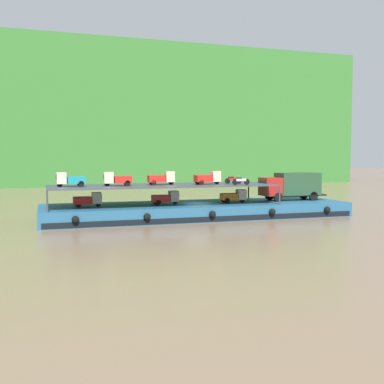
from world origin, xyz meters
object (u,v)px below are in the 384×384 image
at_px(cargo_barge, 198,210).
at_px(covered_lorry, 291,185).
at_px(mini_truck_upper_bow, 208,178).
at_px(mini_truck_lower_aft, 166,198).
at_px(motorcycle_upper_centre, 233,180).
at_px(motorcycle_upper_port, 241,181).
at_px(mini_truck_lower_stern, 88,200).
at_px(mini_truck_upper_stern, 70,179).
at_px(mini_truck_upper_mid, 117,179).
at_px(mini_truck_upper_fore, 162,178).
at_px(mini_truck_lower_mid, 234,196).

distance_m(cargo_barge, covered_lorry, 11.36).
xyz_separation_m(covered_lorry, mini_truck_upper_bow, (-10.12, -0.40, 1.00)).
relative_size(mini_truck_lower_aft, motorcycle_upper_centre, 1.45).
distance_m(mini_truck_lower_aft, motorcycle_upper_port, 7.92).
distance_m(mini_truck_lower_stern, motorcycle_upper_centre, 15.49).
distance_m(mini_truck_upper_stern, motorcycle_upper_centre, 17.04).
height_order(mini_truck_lower_aft, mini_truck_upper_mid, mini_truck_upper_mid).
bearing_deg(mini_truck_upper_fore, mini_truck_upper_stern, -178.45).
height_order(covered_lorry, mini_truck_upper_fore, mini_truck_upper_fore).
height_order(cargo_barge, mini_truck_upper_fore, mini_truck_upper_fore).
relative_size(mini_truck_upper_mid, motorcycle_upper_port, 1.46).
distance_m(covered_lorry, mini_truck_lower_aft, 14.69).
xyz_separation_m(motorcycle_upper_port, motorcycle_upper_centre, (0.13, 2.32, 0.00)).
xyz_separation_m(mini_truck_upper_fore, mini_truck_upper_bow, (4.80, -0.80, 0.00)).
bearing_deg(mini_truck_lower_stern, mini_truck_upper_stern, 176.97).
height_order(covered_lorry, mini_truck_lower_stern, covered_lorry).
bearing_deg(mini_truck_lower_stern, mini_truck_lower_mid, -1.37).
bearing_deg(mini_truck_upper_mid, mini_truck_lower_aft, -0.38).
bearing_deg(mini_truck_upper_stern, cargo_barge, -0.52).
height_order(mini_truck_lower_mid, mini_truck_upper_mid, mini_truck_upper_mid).
relative_size(mini_truck_upper_fore, mini_truck_upper_bow, 0.99).
height_order(covered_lorry, motorcycle_upper_centre, covered_lorry).
bearing_deg(covered_lorry, mini_truck_lower_aft, -179.11).
xyz_separation_m(covered_lorry, motorcycle_upper_port, (-7.20, -2.26, 0.74)).
relative_size(mini_truck_lower_mid, motorcycle_upper_centre, 1.46).
xyz_separation_m(mini_truck_upper_mid, motorcycle_upper_port, (12.43, -2.06, -0.26)).
bearing_deg(mini_truck_upper_fore, mini_truck_upper_bow, -9.42).
bearing_deg(mini_truck_upper_stern, mini_truck_upper_mid, -4.44).
distance_m(cargo_barge, mini_truck_upper_stern, 13.46).
xyz_separation_m(mini_truck_lower_mid, mini_truck_upper_fore, (-7.79, 0.70, 2.00)).
relative_size(cargo_barge, motorcycle_upper_port, 16.91).
bearing_deg(mini_truck_lower_mid, mini_truck_lower_stern, 178.63).
bearing_deg(mini_truck_upper_mid, motorcycle_upper_centre, 1.18).
height_order(covered_lorry, mini_truck_lower_aft, covered_lorry).
distance_m(mini_truck_lower_stern, mini_truck_upper_stern, 2.59).
bearing_deg(mini_truck_upper_fore, motorcycle_upper_centre, -2.47).
xyz_separation_m(mini_truck_upper_mid, mini_truck_upper_bow, (9.50, -0.20, 0.00)).
distance_m(cargo_barge, motorcycle_upper_port, 5.53).
bearing_deg(covered_lorry, cargo_barge, 179.82).
height_order(mini_truck_upper_mid, motorcycle_upper_port, mini_truck_upper_mid).
bearing_deg(cargo_barge, mini_truck_upper_stern, 179.48).
distance_m(mini_truck_upper_fore, mini_truck_upper_bow, 4.87).
distance_m(mini_truck_lower_stern, motorcycle_upper_port, 15.54).
relative_size(cargo_barge, covered_lorry, 4.09).
distance_m(mini_truck_upper_fore, motorcycle_upper_centre, 7.86).
distance_m(mini_truck_upper_stern, mini_truck_upper_bow, 14.00).
height_order(cargo_barge, covered_lorry, covered_lorry).
bearing_deg(mini_truck_upper_mid, motorcycle_upper_port, -9.43).
distance_m(mini_truck_upper_mid, mini_truck_upper_bow, 9.50).
distance_m(mini_truck_lower_mid, motorcycle_upper_centre, 1.78).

